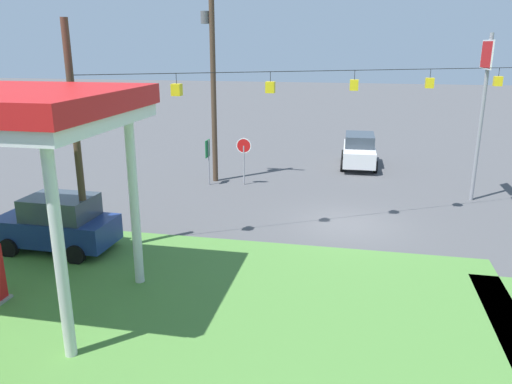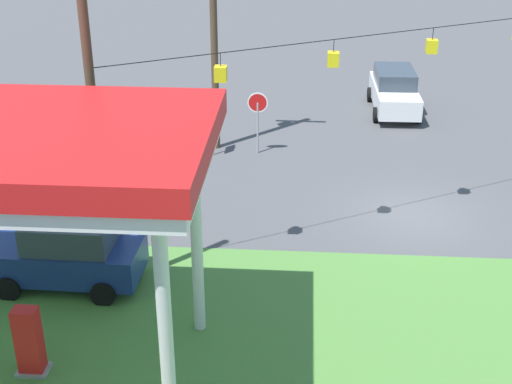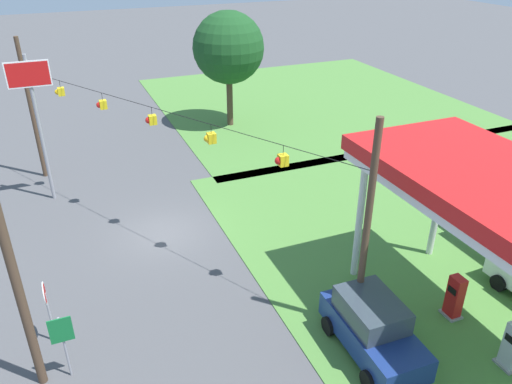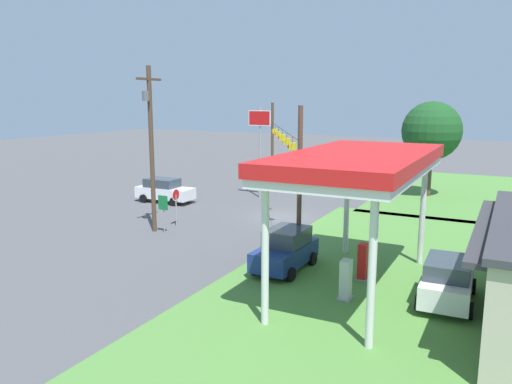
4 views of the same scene
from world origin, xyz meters
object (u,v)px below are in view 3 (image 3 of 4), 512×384
route_sign (62,336)px  tree_west_verge (228,48)px  fuel_pump_far (512,348)px  stop_sign_roadside (46,300)px  stop_sign_overhead (34,101)px  fuel_pump_near (454,298)px  utility_pole_main (1,229)px  car_at_pumps_front (372,327)px

route_sign → tree_west_verge: bearing=147.9°
fuel_pump_far → stop_sign_roadside: size_ratio=0.70×
fuel_pump_far → route_sign: bearing=-110.7°
stop_sign_overhead → fuel_pump_near: bearing=40.6°
fuel_pump_near → stop_sign_roadside: bearing=-107.2°
route_sign → utility_pole_main: (-0.09, -0.85, 4.01)m
stop_sign_roadside → utility_pole_main: utility_pole_main is taller
fuel_pump_near → stop_sign_roadside: 14.36m
stop_sign_roadside → utility_pole_main: bearing=165.0°
stop_sign_roadside → fuel_pump_far: bearing=-116.6°
stop_sign_overhead → route_sign: stop_sign_overhead is taller
stop_sign_roadside → stop_sign_overhead: stop_sign_overhead is taller
car_at_pumps_front → stop_sign_overhead: 18.89m
fuel_pump_near → car_at_pumps_front: (0.30, -3.78, 0.19)m
car_at_pumps_front → route_sign: bearing=-104.4°
fuel_pump_near → fuel_pump_far: same height
car_at_pumps_front → utility_pole_main: bearing=-103.6°
stop_sign_overhead → route_sign: (13.05, -0.06, -3.71)m
utility_pole_main → tree_west_verge: bearing=146.1°
car_at_pumps_front → utility_pole_main: 11.73m
fuel_pump_near → car_at_pumps_front: 3.79m
route_sign → tree_west_verge: 24.27m
car_at_pumps_front → stop_sign_overhead: bearing=-147.6°
fuel_pump_far → fuel_pump_near: bearing=180.0°
utility_pole_main → tree_west_verge: 24.34m
stop_sign_roadside → stop_sign_overhead: (-11.21, 0.45, 3.60)m
route_sign → stop_sign_overhead: bearing=179.7°
fuel_pump_near → route_sign: bearing=-100.2°
car_at_pumps_front → stop_sign_overhead: (-15.75, -9.46, 4.39)m
route_sign → car_at_pumps_front: bearing=74.1°
car_at_pumps_front → stop_sign_overhead: stop_sign_overhead is taller
car_at_pumps_front → utility_pole_main: (-2.79, -10.38, 4.69)m
fuel_pump_near → car_at_pumps_front: car_at_pumps_front is taller
stop_sign_roadside → tree_west_verge: (-18.47, 13.10, 3.80)m
car_at_pumps_front → stop_sign_roadside: stop_sign_roadside is taller
fuel_pump_near → fuel_pump_far: (2.63, 0.00, 0.00)m
fuel_pump_near → stop_sign_roadside: size_ratio=0.70×
fuel_pump_near → utility_pole_main: 15.18m
fuel_pump_far → stop_sign_overhead: size_ratio=0.23×
fuel_pump_near → route_sign: (-2.40, -13.30, 0.88)m
car_at_pumps_front → tree_west_verge: tree_west_verge is taller
stop_sign_roadside → tree_west_verge: bearing=-35.3°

